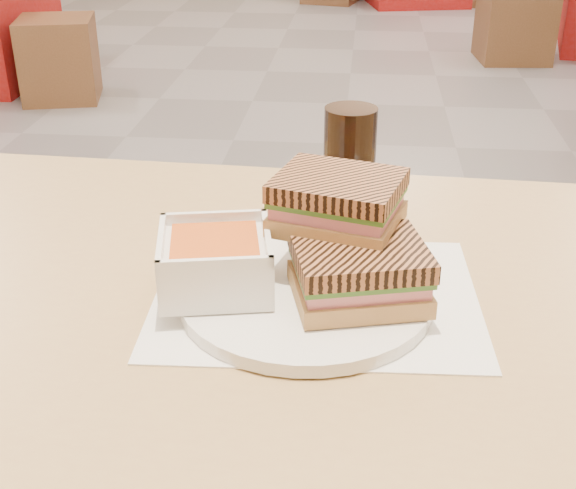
# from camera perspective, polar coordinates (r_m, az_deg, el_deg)

# --- Properties ---
(main_table) EXTENTS (1.23, 0.75, 0.75)m
(main_table) POSITION_cam_1_polar(r_m,az_deg,el_deg) (0.88, 5.79, -10.11)
(main_table) COLOR #A88851
(main_table) RESTS_ON ground
(tray_liner) EXTENTS (0.35, 0.28, 0.00)m
(tray_liner) POSITION_cam_1_polar(r_m,az_deg,el_deg) (0.81, 2.08, -3.83)
(tray_liner) COLOR white
(tray_liner) RESTS_ON main_table
(plate) EXTENTS (0.26, 0.26, 0.01)m
(plate) POSITION_cam_1_polar(r_m,az_deg,el_deg) (0.79, 1.30, -3.90)
(plate) COLOR white
(plate) RESTS_ON tray_liner
(soup_bowl) EXTENTS (0.13, 0.13, 0.06)m
(soup_bowl) POSITION_cam_1_polar(r_m,az_deg,el_deg) (0.79, -5.38, -1.38)
(soup_bowl) COLOR white
(soup_bowl) RESTS_ON plate
(panini_lower) EXTENTS (0.15, 0.14, 0.06)m
(panini_lower) POSITION_cam_1_polar(r_m,az_deg,el_deg) (0.77, 5.28, -2.02)
(panini_lower) COLOR tan
(panini_lower) RESTS_ON plate
(panini_upper) EXTENTS (0.15, 0.13, 0.06)m
(panini_upper) POSITION_cam_1_polar(r_m,az_deg,el_deg) (0.80, 3.70, 3.17)
(panini_upper) COLOR tan
(panini_upper) RESTS_ON panini_lower
(cola_glass) EXTENTS (0.07, 0.07, 0.14)m
(cola_glass) POSITION_cam_1_polar(r_m,az_deg,el_deg) (0.98, 4.55, 6.08)
(cola_glass) COLOR black
(cola_glass) RESTS_ON main_table
(bg_chair_0r) EXTENTS (0.45, 0.45, 0.42)m
(bg_chair_0r) POSITION_cam_1_polar(r_m,az_deg,el_deg) (4.30, -16.54, 13.00)
(bg_chair_0r) COLOR brown
(bg_chair_0r) RESTS_ON ground
(bg_chair_1l) EXTENTS (0.45, 0.45, 0.47)m
(bg_chair_1l) POSITION_cam_1_polar(r_m,az_deg,el_deg) (5.16, 16.44, 15.50)
(bg_chair_1l) COLOR brown
(bg_chair_1l) RESTS_ON ground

